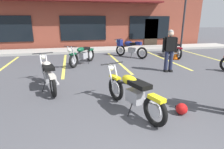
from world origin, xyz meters
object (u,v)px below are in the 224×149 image
object	(u,v)px
parking_lot_lamp_post	(187,1)
helmet_on_pavement	(182,109)
motorcycle_foreground_classic	(132,92)
motorcycle_blue_standard	(173,49)
motorcycle_black_cruiser	(129,48)
motorcycle_red_sportbike	(48,74)
person_by_back_row	(170,48)
traffic_cone	(176,54)
motorcycle_green_cafe_racer	(82,55)

from	to	relation	value
parking_lot_lamp_post	helmet_on_pavement	bearing A→B (deg)	-122.45
motorcycle_foreground_classic	motorcycle_blue_standard	world-z (taller)	same
motorcycle_foreground_classic	motorcycle_black_cruiser	world-z (taller)	same
motorcycle_red_sportbike	helmet_on_pavement	size ratio (longest dim) A/B	7.97
person_by_back_row	traffic_cone	xyz separation A→B (m)	(1.61, 2.12, -0.69)
motorcycle_foreground_classic	parking_lot_lamp_post	world-z (taller)	parking_lot_lamp_post
motorcycle_red_sportbike	motorcycle_blue_standard	world-z (taller)	same
motorcycle_foreground_classic	motorcycle_blue_standard	bearing A→B (deg)	52.61
helmet_on_pavement	motorcycle_black_cruiser	bearing A→B (deg)	82.63
motorcycle_black_cruiser	helmet_on_pavement	distance (m)	6.63
motorcycle_green_cafe_racer	motorcycle_foreground_classic	bearing A→B (deg)	-80.62
motorcycle_green_cafe_racer	parking_lot_lamp_post	xyz separation A→B (m)	(6.91, 2.63, 2.75)
motorcycle_foreground_classic	parking_lot_lamp_post	distance (m)	10.09
motorcycle_foreground_classic	person_by_back_row	bearing A→B (deg)	49.17
traffic_cone	person_by_back_row	bearing A→B (deg)	-127.22
motorcycle_blue_standard	parking_lot_lamp_post	xyz separation A→B (m)	(1.72, 1.83, 2.75)
motorcycle_blue_standard	motorcycle_green_cafe_racer	xyz separation A→B (m)	(-5.19, -0.80, 0.00)
motorcycle_foreground_classic	traffic_cone	world-z (taller)	motorcycle_foreground_classic
motorcycle_black_cruiser	parking_lot_lamp_post	xyz separation A→B (m)	(4.21, 1.39, 2.68)
motorcycle_red_sportbike	traffic_cone	bearing A→B (deg)	26.80
motorcycle_red_sportbike	person_by_back_row	xyz separation A→B (m)	(4.55, 0.99, 0.49)
helmet_on_pavement	motorcycle_foreground_classic	bearing A→B (deg)	158.62
motorcycle_red_sportbike	helmet_on_pavement	bearing A→B (deg)	-37.37
motorcycle_red_sportbike	motorcycle_blue_standard	bearing A→B (deg)	30.64
person_by_back_row	parking_lot_lamp_post	bearing A→B (deg)	52.36
motorcycle_blue_standard	helmet_on_pavement	world-z (taller)	motorcycle_blue_standard
motorcycle_foreground_classic	motorcycle_black_cruiser	distance (m)	6.44
motorcycle_green_cafe_racer	traffic_cone	distance (m)	4.96
motorcycle_red_sportbike	motorcycle_blue_standard	size ratio (longest dim) A/B	0.98
motorcycle_green_cafe_racer	motorcycle_blue_standard	bearing A→B (deg)	8.80
helmet_on_pavement	parking_lot_lamp_post	bearing A→B (deg)	57.55
motorcycle_blue_standard	motorcycle_green_cafe_racer	world-z (taller)	same
motorcycle_black_cruiser	person_by_back_row	bearing A→B (deg)	-78.81
motorcycle_green_cafe_racer	person_by_back_row	bearing A→B (deg)	-30.90
traffic_cone	parking_lot_lamp_post	xyz separation A→B (m)	(1.96, 2.51, 2.95)
traffic_cone	parking_lot_lamp_post	world-z (taller)	parking_lot_lamp_post
parking_lot_lamp_post	motorcycle_red_sportbike	bearing A→B (deg)	-145.31
helmet_on_pavement	traffic_cone	xyz separation A→B (m)	(3.10, 5.45, 0.13)
person_by_back_row	traffic_cone	world-z (taller)	person_by_back_row
motorcycle_black_cruiser	helmet_on_pavement	xyz separation A→B (m)	(-0.85, -6.57, -0.40)
motorcycle_red_sportbike	traffic_cone	distance (m)	6.91
motorcycle_black_cruiser	parking_lot_lamp_post	size ratio (longest dim) A/B	0.36
person_by_back_row	traffic_cone	bearing A→B (deg)	52.78
person_by_back_row	traffic_cone	distance (m)	2.75
person_by_back_row	motorcycle_red_sportbike	bearing A→B (deg)	-167.72
motorcycle_blue_standard	person_by_back_row	xyz separation A→B (m)	(-1.85, -2.80, 0.49)
person_by_back_row	parking_lot_lamp_post	distance (m)	6.27
motorcycle_green_cafe_racer	parking_lot_lamp_post	world-z (taller)	parking_lot_lamp_post
motorcycle_black_cruiser	traffic_cone	world-z (taller)	motorcycle_black_cruiser
motorcycle_green_cafe_racer	helmet_on_pavement	bearing A→B (deg)	-70.86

